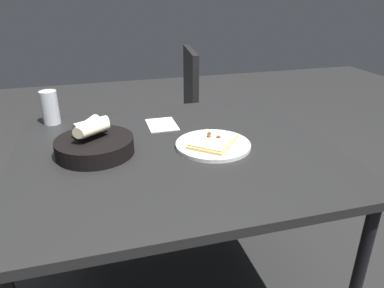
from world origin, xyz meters
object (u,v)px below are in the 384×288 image
Objects in this scene: bread_basket at (95,144)px; dining_table at (175,162)px; beer_glass at (50,109)px; pizza_plate at (213,144)px; chair_near at (173,113)px.

dining_table is at bearing -96.69° from bread_basket.
bread_basket is 1.90× the size of beer_glass.
beer_glass is (0.42, 0.59, 0.05)m from pizza_plate.
chair_near is (0.56, -0.66, -0.26)m from beer_glass.
bread_basket is (0.06, 0.42, 0.03)m from pizza_plate.
dining_table is at bearing 79.82° from pizza_plate.
beer_glass is (0.39, 0.45, 0.12)m from dining_table.
chair_near reaches higher than dining_table.
pizza_plate is 1.94× the size of beer_glass.
bread_basket is 1.07m from chair_near.
bread_basket is (0.03, 0.28, 0.09)m from dining_table.
chair_near is at bearing -27.91° from bread_basket.
bread_basket reaches higher than pizza_plate.
beer_glass reaches higher than pizza_plate.
pizza_plate reaches higher than dining_table.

